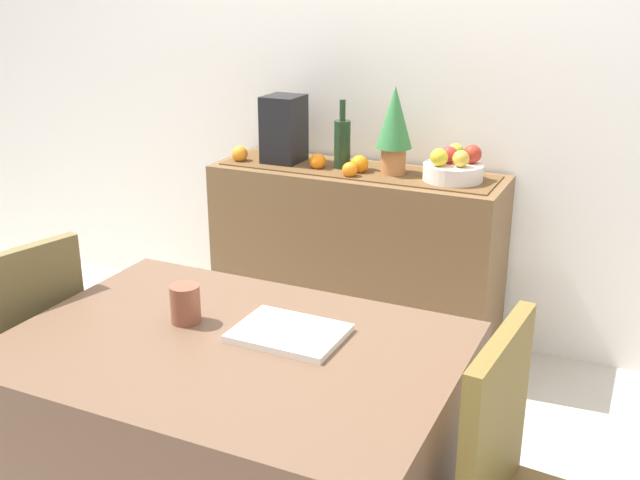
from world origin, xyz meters
TOP-DOWN VIEW (x-y plane):
  - ground_plane at (0.00, 0.00)m, footprint 6.40×6.40m
  - room_wall_rear at (0.00, 1.18)m, footprint 6.40×0.06m
  - sideboard_console at (-0.09, 0.92)m, footprint 1.29×0.42m
  - table_runner at (-0.09, 0.92)m, footprint 1.21×0.32m
  - fruit_bowl at (0.34, 0.92)m, footprint 0.25×0.25m
  - apple_center at (0.31, 0.93)m, footprint 0.07×0.07m
  - apple_upper at (0.38, 0.88)m, footprint 0.07×0.07m
  - apple_rear at (0.40, 0.96)m, footprint 0.08×0.08m
  - apple_right at (0.29, 0.86)m, footprint 0.07×0.07m
  - apple_front at (0.32, 0.99)m, footprint 0.07×0.07m
  - wine_bottle at (-0.16, 0.92)m, footprint 0.07×0.07m
  - coffee_maker at (-0.45, 0.92)m, footprint 0.16×0.18m
  - potted_plant at (0.08, 0.92)m, footprint 0.15×0.15m
  - orange_loose_near_bowl at (-0.64, 0.85)m, footprint 0.07×0.07m
  - orange_loose_end at (-0.07, 0.80)m, footprint 0.07×0.07m
  - orange_loose_mid at (-0.26, 0.87)m, footprint 0.07×0.07m
  - orange_loose_far at (-0.06, 0.88)m, footprint 0.08×0.08m
  - dining_table at (0.18, -0.57)m, footprint 1.15×0.80m
  - open_book at (0.29, -0.47)m, footprint 0.28×0.21m
  - coffee_cup at (-0.00, -0.51)m, footprint 0.08×0.08m
  - chair_near_window at (-0.66, -0.58)m, footprint 0.49×0.49m

SIDE VIEW (x-z plane):
  - ground_plane at x=0.00m, z-range -0.02..0.00m
  - chair_near_window at x=-0.66m, z-range -0.18..0.72m
  - dining_table at x=0.18m, z-range 0.00..0.74m
  - sideboard_console at x=-0.09m, z-range 0.00..0.82m
  - open_book at x=0.29m, z-range 0.74..0.76m
  - coffee_cup at x=0.00m, z-range 0.74..0.85m
  - table_runner at x=-0.09m, z-range 0.82..0.83m
  - orange_loose_end at x=-0.07m, z-range 0.82..0.89m
  - orange_loose_mid at x=-0.26m, z-range 0.82..0.89m
  - orange_loose_near_bowl at x=-0.64m, z-range 0.82..0.89m
  - orange_loose_far at x=-0.06m, z-range 0.82..0.90m
  - fruit_bowl at x=0.34m, z-range 0.83..0.89m
  - apple_upper at x=0.38m, z-range 0.89..0.96m
  - apple_front at x=0.32m, z-range 0.89..0.96m
  - apple_center at x=0.31m, z-range 0.89..0.97m
  - apple_right at x=0.29m, z-range 0.89..0.97m
  - apple_rear at x=0.40m, z-range 0.89..0.97m
  - wine_bottle at x=-0.16m, z-range 0.78..1.09m
  - coffee_maker at x=-0.45m, z-range 0.82..1.12m
  - potted_plant at x=0.08m, z-range 0.85..1.22m
  - room_wall_rear at x=0.00m, z-range 0.00..2.70m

